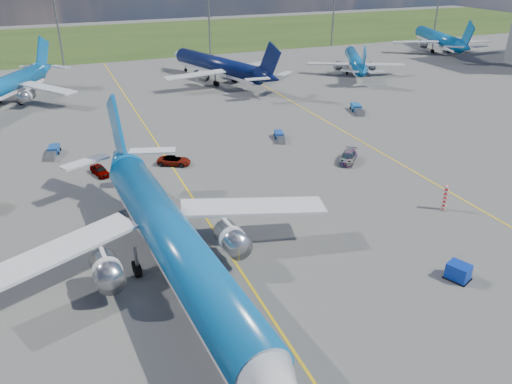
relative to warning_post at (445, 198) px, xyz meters
name	(u,v)px	position (x,y,z in m)	size (l,w,h in m)	color
ground	(263,304)	(-26.00, -8.00, -1.50)	(400.00, 400.00, 0.00)	#5D5D5A
grass_strip	(89,41)	(-26.00, 142.00, -1.50)	(400.00, 80.00, 0.01)	#2D4719
taxiway_lines	(182,179)	(-25.83, 19.70, -1.49)	(60.25, 160.00, 0.02)	yellow
floodlight_masts	(136,12)	(-16.00, 102.00, 11.06)	(202.20, 0.50, 22.70)	slate
warning_post	(445,198)	(0.00, 0.00, 0.00)	(0.50, 0.50, 3.00)	red
bg_jet_nnw	(2,108)	(-49.17, 65.18, -1.50)	(30.36, 39.85, 10.44)	#0B5BA1
bg_jet_n	(218,82)	(-4.33, 69.51, -1.50)	(31.47, 41.30, 10.82)	#07113E
bg_jet_ne	(354,73)	(29.60, 65.85, -1.50)	(24.87, 32.64, 8.55)	#0B5BA1
bg_jet_ene	(437,51)	(68.56, 81.86, -1.50)	(30.88, 40.53, 10.62)	#0B5BA1
main_airliner	(178,284)	(-31.90, -2.45, -1.50)	(35.55, 46.66, 12.22)	#0B5BA1
uld_container	(458,272)	(-8.15, -11.28, -0.73)	(1.54, 1.92, 1.54)	#0B2EA1
service_car_a	(100,170)	(-35.54, 25.23, -0.83)	(1.57, 3.90, 1.33)	#999999
service_car_b	(174,161)	(-25.54, 24.94, -0.86)	(2.12, 4.60, 1.28)	#999999
service_car_c	(348,157)	(-2.49, 16.69, -0.77)	(2.03, 5.00, 1.45)	#999999
baggage_tug_w	(280,137)	(-7.52, 28.94, -1.03)	(2.38, 4.59, 1.00)	#1A44A1
baggage_tug_c	(53,152)	(-41.07, 35.21, -0.99)	(2.20, 4.99, 1.09)	#184895
baggage_tug_e	(357,109)	(12.05, 37.09, -0.94)	(3.08, 5.53, 1.20)	#1A5AA0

